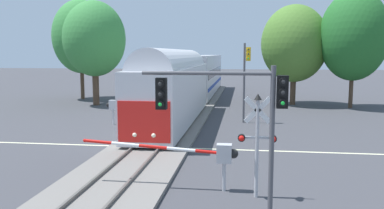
% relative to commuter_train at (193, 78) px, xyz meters
% --- Properties ---
extents(ground_plane, '(220.00, 220.00, 0.00)m').
position_rel_commuter_train_xyz_m(ground_plane, '(-0.00, -17.61, -2.79)').
color(ground_plane, '#3D3D42').
extents(road_centre_stripe, '(44.00, 0.20, 0.01)m').
position_rel_commuter_train_xyz_m(road_centre_stripe, '(-0.00, -17.61, -2.78)').
color(road_centre_stripe, beige).
rests_on(road_centre_stripe, ground).
extents(railway_track, '(4.40, 80.00, 0.32)m').
position_rel_commuter_train_xyz_m(railway_track, '(-0.00, -17.61, -2.69)').
color(railway_track, slate).
rests_on(railway_track, ground).
extents(commuter_train, '(3.04, 41.40, 5.16)m').
position_rel_commuter_train_xyz_m(commuter_train, '(0.00, 0.00, 0.00)').
color(commuter_train, silver).
rests_on(commuter_train, railway_track).
extents(crossing_gate_near, '(6.06, 0.40, 1.86)m').
position_rel_commuter_train_xyz_m(crossing_gate_near, '(3.66, -24.11, -1.35)').
color(crossing_gate_near, '#B7B7BC').
rests_on(crossing_gate_near, ground).
extents(crossing_signal_mast, '(1.36, 0.44, 3.77)m').
position_rel_commuter_train_xyz_m(crossing_signal_mast, '(5.54, -24.66, -0.48)').
color(crossing_signal_mast, '#B2B2B7').
rests_on(crossing_signal_mast, ground).
extents(crossing_gate_far, '(6.13, 0.40, 1.89)m').
position_rel_commuter_train_xyz_m(crossing_gate_far, '(-3.65, -11.11, -1.35)').
color(crossing_gate_far, '#B7B7BC').
rests_on(crossing_gate_far, ground).
extents(traffic_signal_near_right, '(4.53, 0.38, 4.81)m').
position_rel_commuter_train_xyz_m(traffic_signal_near_right, '(4.72, -26.43, 0.82)').
color(traffic_signal_near_right, '#4C4C51').
rests_on(traffic_signal_near_right, ground).
extents(traffic_signal_far_side, '(0.53, 0.38, 5.92)m').
position_rel_commuter_train_xyz_m(traffic_signal_far_side, '(5.17, -9.05, 1.17)').
color(traffic_signal_far_side, '#4C4C51').
rests_on(traffic_signal_far_side, ground).
extents(oak_behind_train, '(6.14, 6.14, 10.33)m').
position_rel_commuter_train_xyz_m(oak_behind_train, '(-9.71, -0.68, 3.80)').
color(oak_behind_train, '#4C3828').
rests_on(oak_behind_train, ground).
extents(pine_left_background, '(6.25, 6.25, 11.12)m').
position_rel_commuter_train_xyz_m(pine_left_background, '(-13.22, 4.27, 4.24)').
color(pine_left_background, '#4C3828').
rests_on(pine_left_background, ground).
extents(maple_right_background, '(6.25, 6.25, 11.01)m').
position_rel_commuter_train_xyz_m(maple_right_background, '(15.13, 0.47, 4.01)').
color(maple_right_background, '#4C3828').
rests_on(maple_right_background, ground).
extents(oak_far_right, '(6.58, 6.58, 9.99)m').
position_rel_commuter_train_xyz_m(oak_far_right, '(9.96, 2.29, 3.34)').
color(oak_far_right, '#4C3828').
rests_on(oak_far_right, ground).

